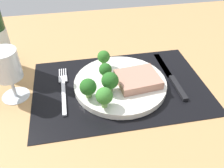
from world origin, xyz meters
TOP-DOWN VIEW (x-y plane):
  - ground_plane at (0.00, 0.00)cm, footprint 140.00×110.00cm
  - placemat at (0.00, 0.00)cm, footprint 46.85×31.05cm
  - plate at (0.00, 0.00)cm, footprint 25.01×25.01cm
  - steak at (4.51, -1.25)cm, footprint 11.74×10.32cm
  - broccoli_center at (-9.01, -4.45)cm, footprint 4.17×4.17cm
  - broccoli_back_left at (-5.69, -8.51)cm, footprint 4.10×4.10cm
  - broccoli_front_edge at (-3.37, -3.27)cm, footprint 4.35×4.35cm
  - broccoli_near_steak at (-3.24, 7.49)cm, footprint 3.58×3.58cm
  - broccoli_near_fork at (-3.63, 2.37)cm, footprint 3.47×3.47cm
  - fork at (-15.30, 1.42)cm, footprint 2.40×19.20cm
  - knife at (15.17, 0.53)cm, footprint 1.80×23.00cm
  - wine_glass at (-27.66, 1.48)cm, footprint 7.07×7.07cm

SIDE VIEW (x-z plane):
  - ground_plane at x=0.00cm, z-range -3.00..0.00cm
  - placemat at x=0.00cm, z-range 0.00..0.30cm
  - fork at x=-15.30cm, z-range 0.30..0.80cm
  - knife at x=15.17cm, z-range 0.20..1.00cm
  - plate at x=0.00cm, z-range 0.30..1.90cm
  - steak at x=4.51cm, z-range 1.90..4.14cm
  - broccoli_near_fork at x=-3.63cm, z-range 2.25..6.83cm
  - broccoli_center at x=-9.01cm, z-range 2.35..7.62cm
  - broccoli_back_left at x=-5.69cm, z-range 2.42..7.78cm
  - broccoli_front_edge at x=-3.37cm, z-range 2.43..8.01cm
  - broccoli_near_steak at x=-3.24cm, z-range 2.64..8.05cm
  - wine_glass at x=-27.66cm, z-range 2.21..15.89cm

